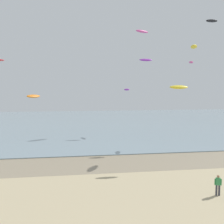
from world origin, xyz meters
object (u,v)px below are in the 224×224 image
object	(u,v)px
kite_aloft_1	(212,21)
kite_aloft_5	(33,96)
kite_aloft_13	(142,31)
kite_aloft_8	(191,62)
kite_aloft_10	(146,60)
kite_aloft_2	(127,90)
kite_aloft_9	(179,87)
kite_aloft_12	(194,47)
person_nearest_camera	(218,184)

from	to	relation	value
kite_aloft_1	kite_aloft_5	xyz separation A→B (m)	(-29.42, 8.84, -12.37)
kite_aloft_5	kite_aloft_13	bearing A→B (deg)	142.97
kite_aloft_1	kite_aloft_8	xyz separation A→B (m)	(-3.93, -1.23, -6.82)
kite_aloft_8	kite_aloft_13	size ratio (longest dim) A/B	0.54
kite_aloft_5	kite_aloft_8	world-z (taller)	kite_aloft_8
kite_aloft_8	kite_aloft_10	xyz separation A→B (m)	(-4.47, 10.43, 1.28)
kite_aloft_2	kite_aloft_10	world-z (taller)	kite_aloft_10
kite_aloft_10	kite_aloft_13	size ratio (longest dim) A/B	0.75
kite_aloft_9	kite_aloft_13	distance (m)	28.70
kite_aloft_2	kite_aloft_9	xyz separation A→B (m)	(1.63, -21.28, 0.44)
kite_aloft_2	kite_aloft_13	size ratio (longest dim) A/B	0.64
kite_aloft_1	kite_aloft_2	bearing A→B (deg)	144.35
kite_aloft_13	kite_aloft_8	bearing A→B (deg)	75.21
kite_aloft_2	kite_aloft_13	world-z (taller)	kite_aloft_13
kite_aloft_1	kite_aloft_9	world-z (taller)	kite_aloft_1
kite_aloft_9	kite_aloft_12	xyz separation A→B (m)	(4.47, 5.96, 5.49)
kite_aloft_13	kite_aloft_2	bearing A→B (deg)	18.79
kite_aloft_8	person_nearest_camera	bearing A→B (deg)	174.24
kite_aloft_9	kite_aloft_10	bearing A→B (deg)	81.10
kite_aloft_9	kite_aloft_10	world-z (taller)	kite_aloft_10
kite_aloft_2	kite_aloft_8	xyz separation A→B (m)	(8.40, -9.41, 4.37)
kite_aloft_8	kite_aloft_9	distance (m)	14.22
kite_aloft_8	kite_aloft_9	bearing A→B (deg)	162.93
person_nearest_camera	kite_aloft_13	bearing A→B (deg)	85.17
kite_aloft_10	kite_aloft_8	bearing A→B (deg)	-69.23
kite_aloft_5	kite_aloft_12	world-z (taller)	kite_aloft_12
kite_aloft_13	person_nearest_camera	bearing A→B (deg)	54.01
person_nearest_camera	kite_aloft_2	world-z (taller)	kite_aloft_2
person_nearest_camera	kite_aloft_2	distance (m)	32.27
kite_aloft_2	kite_aloft_5	distance (m)	17.14
kite_aloft_8	kite_aloft_9	size ratio (longest dim) A/B	0.83
person_nearest_camera	kite_aloft_9	size ratio (longest dim) A/B	0.77
kite_aloft_2	kite_aloft_1	bearing A→B (deg)	-134.20
kite_aloft_10	kite_aloft_12	bearing A→B (deg)	-84.90
kite_aloft_1	kite_aloft_5	bearing A→B (deg)	161.19
kite_aloft_8	kite_aloft_10	distance (m)	11.42
kite_aloft_1	kite_aloft_12	xyz separation A→B (m)	(-6.24, -7.15, -5.26)
kite_aloft_12	kite_aloft_8	bearing A→B (deg)	-175.26
kite_aloft_5	kite_aloft_10	bearing A→B (deg)	132.47
person_nearest_camera	kite_aloft_10	size ratio (longest dim) A/B	0.67
kite_aloft_12	kite_aloft_9	bearing A→B (deg)	-10.81
kite_aloft_12	kite_aloft_13	distance (m)	21.20
kite_aloft_13	kite_aloft_1	bearing A→B (deg)	90.65
kite_aloft_9	kite_aloft_12	bearing A→B (deg)	50.13
kite_aloft_1	kite_aloft_12	distance (m)	10.85
kite_aloft_9	kite_aloft_8	bearing A→B (deg)	57.28
kite_aloft_5	kite_aloft_12	distance (m)	29.04
kite_aloft_2	kite_aloft_13	distance (m)	13.43
kite_aloft_9	kite_aloft_12	distance (m)	9.25
kite_aloft_12	kite_aloft_1	bearing A→B (deg)	164.93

